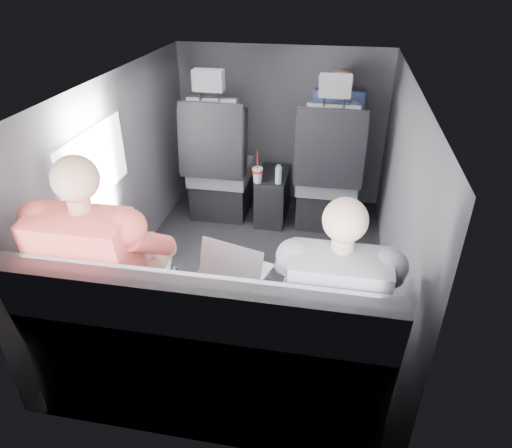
% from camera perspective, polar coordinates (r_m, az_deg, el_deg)
% --- Properties ---
extents(floor, '(2.60, 2.60, 0.00)m').
position_cam_1_polar(floor, '(3.24, -0.35, -6.51)').
color(floor, black).
rests_on(floor, ground).
extents(ceiling, '(2.60, 2.60, 0.00)m').
position_cam_1_polar(ceiling, '(2.67, -0.45, 17.45)').
color(ceiling, '#B2B2AD').
rests_on(ceiling, panel_back).
extents(panel_left, '(0.02, 2.60, 1.35)m').
position_cam_1_polar(panel_left, '(3.17, -16.64, 5.40)').
color(panel_left, '#56565B').
rests_on(panel_left, floor).
extents(panel_right, '(0.02, 2.60, 1.35)m').
position_cam_1_polar(panel_right, '(2.88, 17.52, 2.66)').
color(panel_right, '#56565B').
rests_on(panel_right, floor).
extents(panel_front, '(1.80, 0.02, 1.35)m').
position_cam_1_polar(panel_front, '(4.09, 3.13, 12.11)').
color(panel_front, '#56565B').
rests_on(panel_front, floor).
extents(panel_back, '(1.80, 0.02, 1.35)m').
position_cam_1_polar(panel_back, '(1.85, -8.26, -13.32)').
color(panel_back, '#56565B').
rests_on(panel_back, floor).
extents(side_window, '(0.02, 0.75, 0.42)m').
position_cam_1_polar(side_window, '(2.84, -19.50, 6.96)').
color(side_window, white).
rests_on(side_window, panel_left).
extents(seatbelt, '(0.35, 0.11, 0.59)m').
position_cam_1_polar(seatbelt, '(3.42, 9.33, 10.33)').
color(seatbelt, black).
rests_on(seatbelt, front_seat_right).
extents(front_seat_left, '(0.52, 0.58, 1.26)m').
position_cam_1_polar(front_seat_left, '(3.84, -4.63, 6.49)').
color(front_seat_left, black).
rests_on(front_seat_left, floor).
extents(front_seat_right, '(0.52, 0.58, 1.26)m').
position_cam_1_polar(front_seat_right, '(3.73, 8.94, 5.42)').
color(front_seat_right, black).
rests_on(front_seat_right, floor).
extents(center_console, '(0.24, 0.48, 0.41)m').
position_cam_1_polar(center_console, '(3.88, 2.09, 3.54)').
color(center_console, black).
rests_on(center_console, floor).
extents(rear_bench, '(1.60, 0.57, 0.92)m').
position_cam_1_polar(rear_bench, '(2.26, -5.66, -16.04)').
color(rear_bench, slate).
rests_on(rear_bench, floor).
extents(soda_cup, '(0.09, 0.09, 0.26)m').
position_cam_1_polar(soda_cup, '(3.62, 0.18, 6.22)').
color(soda_cup, white).
rests_on(soda_cup, center_console).
extents(water_bottle, '(0.05, 0.05, 0.15)m').
position_cam_1_polar(water_bottle, '(3.61, 2.83, 6.15)').
color(water_bottle, '#9EC2D7').
rests_on(water_bottle, center_console).
extents(laptop_white, '(0.42, 0.43, 0.27)m').
position_cam_1_polar(laptop_white, '(2.35, -15.59, -4.67)').
color(laptop_white, silver).
rests_on(laptop_white, passenger_rear_left).
extents(laptop_silver, '(0.37, 0.37, 0.23)m').
position_cam_1_polar(laptop_silver, '(2.24, -2.69, -5.51)').
color(laptop_silver, silver).
rests_on(laptop_silver, rear_bench).
extents(laptop_black, '(0.40, 0.39, 0.25)m').
position_cam_1_polar(laptop_black, '(2.17, 9.42, -7.15)').
color(laptop_black, black).
rests_on(laptop_black, passenger_rear_right).
extents(passenger_rear_left, '(0.54, 0.65, 1.28)m').
position_cam_1_polar(passenger_rear_left, '(2.27, -17.89, -5.93)').
color(passenger_rear_left, '#36353A').
rests_on(passenger_rear_left, rear_bench).
extents(passenger_rear_right, '(0.48, 0.61, 1.20)m').
position_cam_1_polar(passenger_rear_right, '(2.06, 9.81, -10.06)').
color(passenger_rear_right, navy).
rests_on(passenger_rear_right, rear_bench).
extents(passenger_front_right, '(0.40, 0.40, 0.79)m').
position_cam_1_polar(passenger_front_right, '(3.84, 9.99, 11.69)').
color(passenger_front_right, navy).
rests_on(passenger_front_right, front_seat_right).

